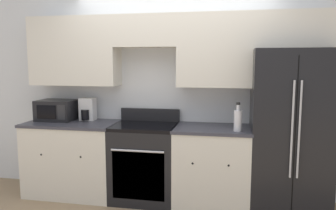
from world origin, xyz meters
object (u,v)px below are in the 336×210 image
(refrigerator, at_px, (289,131))
(microwave, at_px, (57,110))
(bottle, at_px, (238,120))
(oven_range, at_px, (145,162))

(refrigerator, xyz_separation_m, microwave, (-2.89, 0.04, 0.15))
(refrigerator, bearing_deg, microwave, 179.18)
(microwave, height_order, bottle, bottle)
(microwave, bearing_deg, bottle, -6.56)
(oven_range, relative_size, refrigerator, 0.60)
(oven_range, distance_m, refrigerator, 1.74)
(refrigerator, bearing_deg, oven_range, -177.88)
(refrigerator, distance_m, bottle, 0.63)
(oven_range, distance_m, microwave, 1.36)
(oven_range, distance_m, bottle, 1.26)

